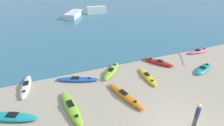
{
  "coord_description": "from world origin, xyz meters",
  "views": [
    {
      "loc": [
        -6.06,
        -4.47,
        7.5
      ],
      "look_at": [
        -1.09,
        7.79,
        0.5
      ],
      "focal_mm": 28.0,
      "sensor_mm": 36.0,
      "label": 1
    }
  ],
  "objects_px": {
    "kayak_on_sand_3": "(147,77)",
    "moored_boat_2": "(96,10)",
    "kayak_on_sand_7": "(78,79)",
    "moored_boat_0": "(74,14)",
    "kayak_on_sand_1": "(71,108)",
    "kayak_on_sand_8": "(10,117)",
    "loose_paddle": "(181,58)",
    "kayak_on_sand_0": "(203,69)",
    "kayak_on_sand_4": "(26,86)",
    "person_near_foreground": "(197,115)",
    "kayak_on_sand_9": "(112,71)",
    "kayak_on_sand_2": "(158,62)",
    "kayak_on_sand_5": "(198,51)",
    "kayak_on_sand_6": "(125,96)"
  },
  "relations": [
    {
      "from": "kayak_on_sand_3",
      "to": "moored_boat_2",
      "type": "distance_m",
      "value": 23.98
    },
    {
      "from": "kayak_on_sand_7",
      "to": "moored_boat_0",
      "type": "bearing_deg",
      "value": 79.66
    },
    {
      "from": "kayak_on_sand_1",
      "to": "kayak_on_sand_7",
      "type": "bearing_deg",
      "value": 71.13
    },
    {
      "from": "kayak_on_sand_8",
      "to": "loose_paddle",
      "type": "height_order",
      "value": "kayak_on_sand_8"
    },
    {
      "from": "kayak_on_sand_0",
      "to": "moored_boat_0",
      "type": "xyz_separation_m",
      "value": [
        -6.44,
        23.35,
        0.36
      ]
    },
    {
      "from": "kayak_on_sand_4",
      "to": "person_near_foreground",
      "type": "bearing_deg",
      "value": -40.74
    },
    {
      "from": "kayak_on_sand_0",
      "to": "kayak_on_sand_9",
      "type": "height_order",
      "value": "kayak_on_sand_9"
    },
    {
      "from": "kayak_on_sand_2",
      "to": "kayak_on_sand_5",
      "type": "bearing_deg",
      "value": 5.94
    },
    {
      "from": "kayak_on_sand_3",
      "to": "person_near_foreground",
      "type": "relative_size",
      "value": 1.72
    },
    {
      "from": "kayak_on_sand_4",
      "to": "kayak_on_sand_8",
      "type": "bearing_deg",
      "value": -104.42
    },
    {
      "from": "moored_boat_0",
      "to": "kayak_on_sand_1",
      "type": "bearing_deg",
      "value": -101.44
    },
    {
      "from": "kayak_on_sand_7",
      "to": "loose_paddle",
      "type": "xyz_separation_m",
      "value": [
        10.13,
        0.08,
        -0.12
      ]
    },
    {
      "from": "moored_boat_0",
      "to": "moored_boat_2",
      "type": "relative_size",
      "value": 1.5
    },
    {
      "from": "person_near_foreground",
      "to": "moored_boat_2",
      "type": "xyz_separation_m",
      "value": [
        3.67,
        28.92,
        -0.2
      ]
    },
    {
      "from": "kayak_on_sand_8",
      "to": "kayak_on_sand_6",
      "type": "bearing_deg",
      "value": -5.97
    },
    {
      "from": "kayak_on_sand_2",
      "to": "moored_boat_2",
      "type": "bearing_deg",
      "value": 87.14
    },
    {
      "from": "kayak_on_sand_1",
      "to": "kayak_on_sand_6",
      "type": "xyz_separation_m",
      "value": [
        3.53,
        -0.17,
        -0.01
      ]
    },
    {
      "from": "kayak_on_sand_3",
      "to": "kayak_on_sand_6",
      "type": "relative_size",
      "value": 0.8
    },
    {
      "from": "kayak_on_sand_9",
      "to": "moored_boat_0",
      "type": "bearing_deg",
      "value": 87.39
    },
    {
      "from": "kayak_on_sand_2",
      "to": "person_near_foreground",
      "type": "height_order",
      "value": "person_near_foreground"
    },
    {
      "from": "person_near_foreground",
      "to": "moored_boat_0",
      "type": "xyz_separation_m",
      "value": [
        -1.0,
        27.81,
        -0.43
      ]
    },
    {
      "from": "kayak_on_sand_1",
      "to": "kayak_on_sand_8",
      "type": "distance_m",
      "value": 3.4
    },
    {
      "from": "moored_boat_0",
      "to": "kayak_on_sand_3",
      "type": "bearing_deg",
      "value": -86.52
    },
    {
      "from": "kayak_on_sand_2",
      "to": "kayak_on_sand_8",
      "type": "xyz_separation_m",
      "value": [
        -11.77,
        -2.46,
        -0.01
      ]
    },
    {
      "from": "kayak_on_sand_1",
      "to": "kayak_on_sand_4",
      "type": "height_order",
      "value": "kayak_on_sand_1"
    },
    {
      "from": "kayak_on_sand_3",
      "to": "kayak_on_sand_9",
      "type": "xyz_separation_m",
      "value": [
        -2.33,
        1.81,
        0.06
      ]
    },
    {
      "from": "moored_boat_0",
      "to": "kayak_on_sand_2",
      "type": "bearing_deg",
      "value": -80.35
    },
    {
      "from": "kayak_on_sand_6",
      "to": "person_near_foreground",
      "type": "bearing_deg",
      "value": -57.86
    },
    {
      "from": "moored_boat_0",
      "to": "loose_paddle",
      "type": "xyz_separation_m",
      "value": [
        6.3,
        -20.9,
        -0.5
      ]
    },
    {
      "from": "kayak_on_sand_3",
      "to": "moored_boat_0",
      "type": "xyz_separation_m",
      "value": [
        -1.38,
        22.63,
        0.39
      ]
    },
    {
      "from": "kayak_on_sand_3",
      "to": "person_near_foreground",
      "type": "bearing_deg",
      "value": -94.19
    },
    {
      "from": "kayak_on_sand_5",
      "to": "kayak_on_sand_7",
      "type": "height_order",
      "value": "same"
    },
    {
      "from": "kayak_on_sand_1",
      "to": "kayak_on_sand_7",
      "type": "height_order",
      "value": "kayak_on_sand_1"
    },
    {
      "from": "kayak_on_sand_5",
      "to": "moored_boat_2",
      "type": "xyz_separation_m",
      "value": [
        -4.27,
        21.51,
        0.6
      ]
    },
    {
      "from": "kayak_on_sand_7",
      "to": "kayak_on_sand_2",
      "type": "bearing_deg",
      "value": 0.15
    },
    {
      "from": "kayak_on_sand_1",
      "to": "kayak_on_sand_2",
      "type": "height_order",
      "value": "kayak_on_sand_2"
    },
    {
      "from": "moored_boat_0",
      "to": "loose_paddle",
      "type": "height_order",
      "value": "moored_boat_0"
    },
    {
      "from": "kayak_on_sand_5",
      "to": "kayak_on_sand_9",
      "type": "relative_size",
      "value": 1.1
    },
    {
      "from": "kayak_on_sand_4",
      "to": "kayak_on_sand_6",
      "type": "xyz_separation_m",
      "value": [
        6.15,
        -3.61,
        -0.01
      ]
    },
    {
      "from": "kayak_on_sand_4",
      "to": "kayak_on_sand_6",
      "type": "height_order",
      "value": "kayak_on_sand_4"
    },
    {
      "from": "kayak_on_sand_4",
      "to": "kayak_on_sand_8",
      "type": "relative_size",
      "value": 0.94
    },
    {
      "from": "kayak_on_sand_9",
      "to": "moored_boat_2",
      "type": "relative_size",
      "value": 0.69
    },
    {
      "from": "person_near_foreground",
      "to": "moored_boat_2",
      "type": "height_order",
      "value": "person_near_foreground"
    },
    {
      "from": "kayak_on_sand_2",
      "to": "loose_paddle",
      "type": "distance_m",
      "value": 2.74
    },
    {
      "from": "kayak_on_sand_0",
      "to": "kayak_on_sand_1",
      "type": "bearing_deg",
      "value": -176.92
    },
    {
      "from": "kayak_on_sand_2",
      "to": "kayak_on_sand_7",
      "type": "bearing_deg",
      "value": -179.85
    },
    {
      "from": "moored_boat_2",
      "to": "loose_paddle",
      "type": "bearing_deg",
      "value": -85.76
    },
    {
      "from": "loose_paddle",
      "to": "kayak_on_sand_6",
      "type": "bearing_deg",
      "value": -156.98
    },
    {
      "from": "kayak_on_sand_2",
      "to": "kayak_on_sand_9",
      "type": "xyz_separation_m",
      "value": [
        -4.51,
        0.14,
        0.01
      ]
    },
    {
      "from": "kayak_on_sand_7",
      "to": "kayak_on_sand_8",
      "type": "height_order",
      "value": "kayak_on_sand_8"
    }
  ]
}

